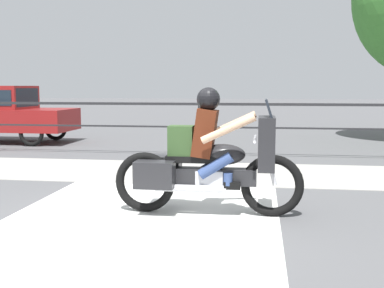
% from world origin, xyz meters
% --- Properties ---
extents(ground_plane, '(120.00, 120.00, 0.00)m').
position_xyz_m(ground_plane, '(0.00, 0.00, 0.00)').
color(ground_plane, '#565659').
extents(sidewalk_band, '(44.00, 2.40, 0.01)m').
position_xyz_m(sidewalk_band, '(0.00, 3.40, 0.01)').
color(sidewalk_band, '#A8A59E').
rests_on(sidewalk_band, ground).
extents(crosswalk_band, '(3.33, 6.00, 0.01)m').
position_xyz_m(crosswalk_band, '(-0.01, -0.20, 0.00)').
color(crosswalk_band, silver).
rests_on(crosswalk_band, ground).
extents(fence_railing, '(36.00, 0.05, 1.24)m').
position_xyz_m(fence_railing, '(0.00, 5.49, 0.97)').
color(fence_railing, '#232326').
rests_on(fence_railing, ground).
extents(motorcycle, '(2.38, 0.76, 1.59)m').
position_xyz_m(motorcycle, '(0.77, 0.48, 0.70)').
color(motorcycle, black).
rests_on(motorcycle, ground).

